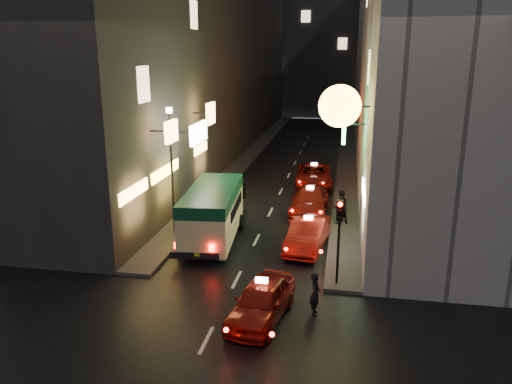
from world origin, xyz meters
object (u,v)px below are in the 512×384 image
Objects in this scene: taxi_near at (262,298)px; pedestrian_crossing at (315,291)px; traffic_light at (339,223)px; minibus at (213,208)px; lamp_post at (172,163)px.

taxi_near is 1.90m from pedestrian_crossing.
traffic_light is at bearing -24.00° from pedestrian_crossing.
taxi_near is 4.21m from traffic_light.
minibus reaches higher than pedestrian_crossing.
traffic_light is (6.02, -3.95, 0.99)m from minibus.
minibus is at bearing 117.57° from taxi_near.
lamp_post is at bearing 42.05° from pedestrian_crossing.
pedestrian_crossing is at bearing -49.01° from minibus.
traffic_light reaches higher than minibus.
pedestrian_crossing is (1.79, 0.63, 0.10)m from taxi_near.
pedestrian_crossing reaches higher than taxi_near.
taxi_near is at bearing -52.12° from lamp_post.
minibus is 7.68m from taxi_near.
minibus is at bearing -14.93° from lamp_post.
minibus is 1.83× the size of traffic_light.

